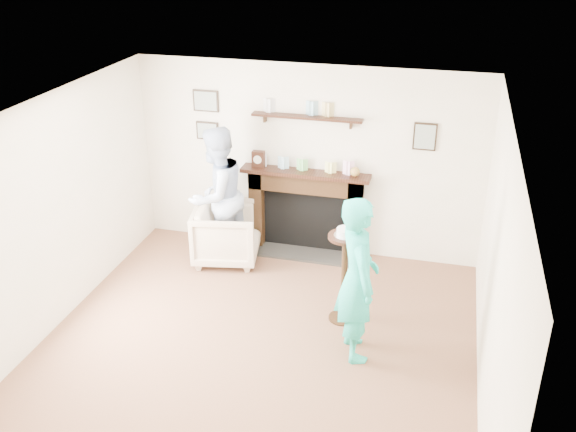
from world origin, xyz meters
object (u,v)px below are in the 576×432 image
object	(u,v)px
armchair	(228,259)
pedestal_table	(345,261)
man	(220,258)
woman	(354,351)

from	to	relation	value
armchair	pedestal_table	distance (m)	2.10
armchair	man	xyz separation A→B (m)	(-0.11, 0.00, 0.00)
man	pedestal_table	bearing A→B (deg)	85.54
woman	pedestal_table	size ratio (longest dim) A/B	1.45
pedestal_table	armchair	bearing A→B (deg)	150.05
man	woman	distance (m)	2.55
woman	pedestal_table	distance (m)	0.95
armchair	woman	bearing A→B (deg)	-139.39
armchair	woman	size ratio (longest dim) A/B	0.47
man	pedestal_table	world-z (taller)	pedestal_table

